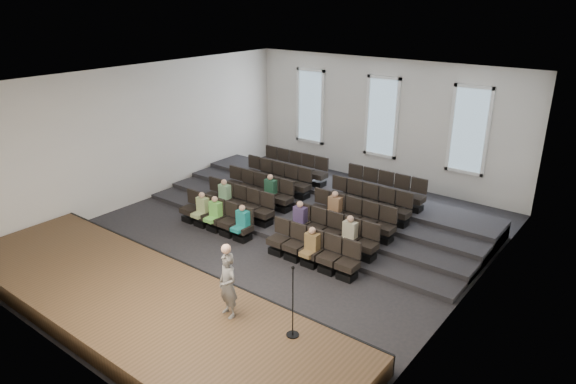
% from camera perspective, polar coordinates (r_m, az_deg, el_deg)
% --- Properties ---
extents(ground, '(14.00, 14.00, 0.00)m').
position_cam_1_polar(ground, '(16.34, -1.76, -5.31)').
color(ground, black).
rests_on(ground, ground).
extents(ceiling, '(12.00, 14.00, 0.02)m').
position_cam_1_polar(ceiling, '(14.81, -1.98, 12.34)').
color(ceiling, white).
rests_on(ceiling, ground).
extents(wall_back, '(12.00, 0.04, 5.00)m').
position_cam_1_polar(wall_back, '(21.08, 10.45, 7.68)').
color(wall_back, silver).
rests_on(wall_back, ground).
extents(wall_front, '(12.00, 0.04, 5.00)m').
position_cam_1_polar(wall_front, '(11.31, -25.20, -5.96)').
color(wall_front, silver).
rests_on(wall_front, ground).
extents(wall_left, '(0.04, 14.00, 5.00)m').
position_cam_1_polar(wall_left, '(19.64, -15.65, 6.27)').
color(wall_left, silver).
rests_on(wall_left, ground).
extents(wall_right, '(0.04, 14.00, 5.00)m').
position_cam_1_polar(wall_right, '(12.68, 19.68, -2.25)').
color(wall_right, silver).
rests_on(wall_right, ground).
extents(stage, '(11.80, 3.60, 0.50)m').
position_cam_1_polar(stage, '(13.20, -16.25, -11.92)').
color(stage, '#4C3520').
rests_on(stage, ground).
extents(stage_lip, '(11.80, 0.06, 0.52)m').
position_cam_1_polar(stage_lip, '(14.12, -10.47, -9.06)').
color(stage_lip, black).
rests_on(stage_lip, ground).
extents(risers, '(11.80, 4.80, 0.60)m').
position_cam_1_polar(risers, '(18.59, 4.44, -1.31)').
color(risers, black).
rests_on(risers, ground).
extents(seating_rows, '(6.80, 4.70, 1.67)m').
position_cam_1_polar(seating_rows, '(17.17, 1.48, -1.46)').
color(seating_rows, black).
rests_on(seating_rows, ground).
extents(windows, '(8.44, 0.10, 3.24)m').
position_cam_1_polar(windows, '(20.98, 10.40, 8.18)').
color(windows, white).
rests_on(windows, wall_back).
extents(audience, '(5.45, 2.64, 1.10)m').
position_cam_1_polar(audience, '(16.32, -2.06, -2.26)').
color(audience, '#73D254').
rests_on(audience, seating_rows).
extents(speaker, '(0.63, 0.49, 1.53)m').
position_cam_1_polar(speaker, '(11.57, -6.70, -10.27)').
color(speaker, slate).
rests_on(speaker, stage).
extents(mic_stand, '(0.28, 0.28, 1.67)m').
position_cam_1_polar(mic_stand, '(11.02, 0.53, -13.54)').
color(mic_stand, black).
rests_on(mic_stand, stage).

